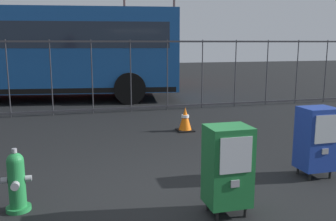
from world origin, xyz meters
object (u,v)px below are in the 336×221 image
at_px(newspaper_box_secondary, 228,166).
at_px(bus_far, 39,47).
at_px(fire_hydrant, 17,182).
at_px(bus_near, 17,49).
at_px(newspaper_box_primary, 316,138).
at_px(traffic_cone, 185,119).

xyz_separation_m(newspaper_box_secondary, bus_far, (-2.85, 13.53, 1.14)).
bearing_deg(fire_hydrant, bus_far, 92.44).
bearing_deg(bus_near, newspaper_box_secondary, -62.63).
distance_m(newspaper_box_primary, bus_near, 10.19).
height_order(newspaper_box_primary, bus_far, bus_far).
distance_m(fire_hydrant, bus_far, 12.91).
bearing_deg(traffic_cone, bus_near, 125.69).
bearing_deg(newspaper_box_primary, fire_hydrant, -178.98).
height_order(newspaper_box_primary, traffic_cone, newspaper_box_primary).
distance_m(newspaper_box_secondary, traffic_cone, 4.02).
relative_size(bus_near, bus_far, 1.01).
xyz_separation_m(fire_hydrant, bus_near, (-0.98, 8.87, 1.36)).
relative_size(traffic_cone, bus_far, 0.05).
bearing_deg(fire_hydrant, traffic_cone, 46.59).
height_order(newspaper_box_secondary, bus_near, bus_near).
xyz_separation_m(bus_near, bus_far, (0.44, 3.96, 0.00)).
xyz_separation_m(newspaper_box_primary, traffic_cone, (-0.96, 3.16, -0.31)).
height_order(newspaper_box_secondary, bus_far, bus_far).
bearing_deg(bus_far, bus_near, -101.85).
bearing_deg(newspaper_box_secondary, fire_hydrant, 163.19).
relative_size(newspaper_box_primary, newspaper_box_secondary, 1.00).
bearing_deg(fire_hydrant, newspaper_box_primary, 1.02).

